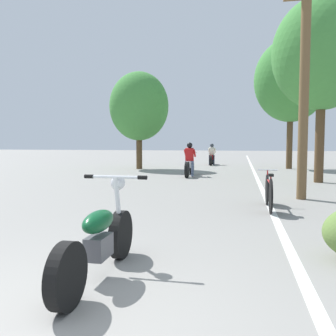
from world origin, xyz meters
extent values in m
cube|color=white|center=(2.22, 13.19, 0.00)|extent=(0.14, 48.00, 0.01)
cylinder|color=brown|center=(3.10, 7.25, 2.81)|extent=(0.24, 0.24, 5.63)
cylinder|color=#513A23|center=(4.34, 11.36, 1.75)|extent=(0.32, 0.32, 3.50)
ellipsoid|color=#42893D|center=(4.34, 11.36, 4.60)|extent=(3.48, 3.14, 4.01)
cylinder|color=#513A23|center=(4.17, 18.11, 1.78)|extent=(0.32, 0.32, 3.56)
ellipsoid|color=#42893D|center=(4.17, 18.11, 4.80)|extent=(3.92, 3.53, 4.51)
cylinder|color=#513A23|center=(-3.84, 16.32, 1.19)|extent=(0.32, 0.32, 2.37)
ellipsoid|color=#42893D|center=(-3.84, 16.32, 3.39)|extent=(3.20, 2.88, 3.68)
cylinder|color=black|center=(0.10, 1.90, 0.30)|extent=(0.12, 0.60, 0.60)
cylinder|color=black|center=(0.10, 0.48, 0.30)|extent=(0.12, 0.60, 0.60)
ellipsoid|color=#0C4723|center=(0.10, 1.19, 0.62)|extent=(0.24, 0.63, 0.22)
cube|color=#4C4C51|center=(0.10, 1.19, 0.35)|extent=(0.20, 0.36, 0.24)
cylinder|color=silver|center=(0.10, 1.81, 0.67)|extent=(0.06, 0.23, 0.75)
cylinder|color=silver|center=(0.10, 1.72, 1.04)|extent=(0.67, 0.04, 0.04)
cylinder|color=black|center=(-0.24, 1.72, 1.04)|extent=(0.11, 0.05, 0.05)
cylinder|color=black|center=(0.43, 1.72, 1.04)|extent=(0.11, 0.05, 0.05)
sphere|color=silver|center=(0.10, 1.81, 0.96)|extent=(0.18, 0.18, 0.18)
cylinder|color=black|center=(-0.59, 13.57, 0.33)|extent=(0.12, 0.66, 0.66)
cylinder|color=black|center=(-0.59, 12.07, 0.33)|extent=(0.12, 0.66, 0.66)
cube|color=silver|center=(-0.59, 12.82, 0.51)|extent=(0.20, 0.96, 0.28)
cylinder|color=silver|center=(-0.59, 13.47, 1.01)|extent=(0.50, 0.03, 0.03)
cylinder|color=slate|center=(-0.72, 12.77, 0.33)|extent=(0.11, 0.11, 0.65)
cylinder|color=slate|center=(-0.46, 12.77, 0.33)|extent=(0.11, 0.11, 0.65)
cube|color=red|center=(-0.59, 12.80, 0.93)|extent=(0.34, 0.27, 0.57)
cylinder|color=red|center=(-0.79, 12.96, 0.98)|extent=(0.08, 0.45, 0.35)
cylinder|color=red|center=(-0.39, 12.96, 0.98)|extent=(0.08, 0.45, 0.35)
sphere|color=black|center=(-0.59, 12.84, 1.32)|extent=(0.24, 0.24, 0.24)
cylinder|color=black|center=(-0.25, 21.26, 0.32)|extent=(0.12, 0.63, 0.63)
cylinder|color=black|center=(-0.25, 19.84, 0.32)|extent=(0.12, 0.63, 0.63)
cube|color=maroon|center=(-0.25, 20.55, 0.50)|extent=(0.20, 0.91, 0.28)
cylinder|color=silver|center=(-0.25, 21.16, 0.98)|extent=(0.50, 0.03, 0.03)
cylinder|color=#282D3D|center=(-0.38, 20.50, 0.32)|extent=(0.11, 0.11, 0.64)
cylinder|color=#282D3D|center=(-0.12, 20.50, 0.32)|extent=(0.11, 0.11, 0.64)
cube|color=silver|center=(-0.25, 20.53, 0.88)|extent=(0.34, 0.27, 0.51)
cylinder|color=silver|center=(-0.45, 20.69, 0.93)|extent=(0.08, 0.41, 0.32)
cylinder|color=silver|center=(-0.05, 20.69, 0.93)|extent=(0.08, 0.41, 0.32)
sphere|color=#2D333D|center=(-0.25, 20.57, 1.25)|extent=(0.25, 0.25, 0.25)
cylinder|color=black|center=(2.17, 6.19, 0.36)|extent=(0.04, 0.71, 0.71)
cylinder|color=black|center=(2.17, 5.15, 0.36)|extent=(0.04, 0.71, 0.71)
cylinder|color=#B21E1E|center=(2.17, 5.67, 0.61)|extent=(0.04, 0.84, 0.04)
cylinder|color=#B21E1E|center=(2.17, 5.23, 0.57)|extent=(0.03, 0.03, 0.43)
cube|color=black|center=(2.17, 5.23, 0.78)|extent=(0.10, 0.20, 0.05)
cylinder|color=#B21E1E|center=(2.17, 6.14, 0.59)|extent=(0.03, 0.03, 0.46)
cylinder|color=silver|center=(2.17, 6.14, 0.82)|extent=(0.44, 0.03, 0.03)
camera|label=1|loc=(1.55, -2.27, 1.45)|focal=38.00mm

